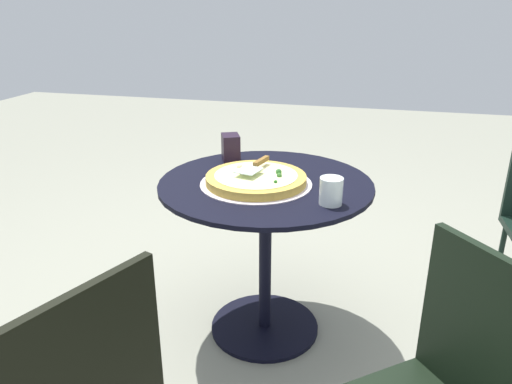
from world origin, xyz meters
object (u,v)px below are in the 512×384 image
object	(u,v)px
napkin_dispenser	(231,148)
drinking_cup	(331,191)
patio_table	(265,224)
pizza_server	(255,165)
pizza_on_tray	(256,179)

from	to	relation	value
napkin_dispenser	drinking_cup	bearing A→B (deg)	-153.31
patio_table	pizza_server	distance (m)	0.25
pizza_server	pizza_on_tray	bearing A→B (deg)	-72.43
drinking_cup	napkin_dispenser	world-z (taller)	napkin_dispenser
patio_table	pizza_server	bearing A→B (deg)	173.68
pizza_on_tray	pizza_server	size ratio (longest dim) A/B	2.03
pizza_on_tray	napkin_dispenser	world-z (taller)	napkin_dispenser
pizza_on_tray	pizza_server	bearing A→B (deg)	107.57
pizza_server	napkin_dispenser	xyz separation A→B (m)	(-0.17, 0.21, -0.00)
pizza_on_tray	drinking_cup	distance (m)	0.33
pizza_server	drinking_cup	size ratio (longest dim) A/B	2.22
patio_table	napkin_dispenser	bearing A→B (deg)	134.22
napkin_dispenser	pizza_server	bearing A→B (deg)	-166.65
napkin_dispenser	pizza_on_tray	bearing A→B (deg)	-169.49
pizza_on_tray	napkin_dispenser	xyz separation A→B (m)	(-0.18, 0.25, 0.04)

